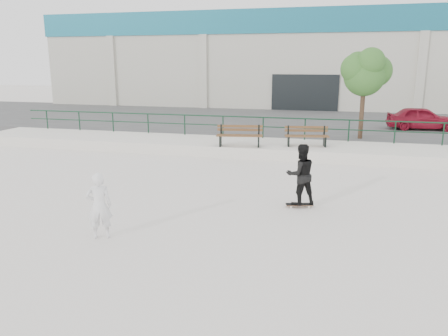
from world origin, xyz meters
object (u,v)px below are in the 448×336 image
(red_car, at_px, (422,118))
(skateboard, at_px, (299,205))
(seated_skater, at_px, (99,206))
(bench_left, at_px, (240,136))
(tree, at_px, (366,71))
(standing_skater, at_px, (301,174))
(bench_right, at_px, (307,136))

(red_car, xyz_separation_m, skateboard, (-5.42, -13.48, -1.05))
(seated_skater, bearing_deg, bench_left, -123.11)
(tree, xyz_separation_m, standing_skater, (-2.09, -9.65, -2.71))
(bench_left, distance_m, tree, 6.81)
(standing_skater, xyz_separation_m, seated_skater, (-4.38, -3.48, -0.17))
(tree, height_order, red_car, tree)
(tree, xyz_separation_m, seated_skater, (-6.48, -13.12, -2.88))
(bench_right, xyz_separation_m, standing_skater, (0.32, -7.00, 0.04))
(tree, bearing_deg, standing_skater, -102.25)
(standing_skater, bearing_deg, bench_left, -89.20)
(bench_right, xyz_separation_m, tree, (2.41, 2.65, 2.75))
(bench_left, relative_size, standing_skater, 1.17)
(skateboard, bearing_deg, bench_right, 76.92)
(bench_left, xyz_separation_m, bench_right, (2.83, 0.74, -0.02))
(bench_left, height_order, standing_skater, standing_skater)
(bench_left, height_order, bench_right, bench_left)
(bench_right, bearing_deg, standing_skater, -98.12)
(tree, relative_size, red_car, 1.17)
(bench_right, relative_size, tree, 0.46)
(bench_left, bearing_deg, skateboard, -72.32)
(standing_skater, height_order, seated_skater, standing_skater)
(bench_right, bearing_deg, skateboard, -98.12)
(bench_left, height_order, red_car, red_car)
(bench_right, bearing_deg, tree, 36.93)
(seated_skater, bearing_deg, red_car, -145.93)
(red_car, bearing_deg, seated_skater, 146.54)
(tree, height_order, seated_skater, tree)
(standing_skater, bearing_deg, bench_right, -113.34)
(bench_left, distance_m, red_car, 11.21)
(red_car, relative_size, seated_skater, 2.26)
(tree, bearing_deg, seated_skater, -116.27)
(bench_right, height_order, tree, tree)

